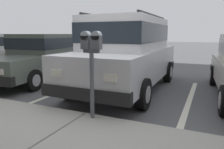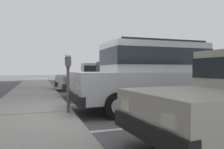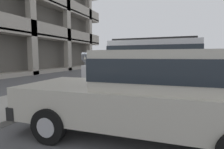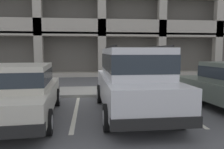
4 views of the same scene
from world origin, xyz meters
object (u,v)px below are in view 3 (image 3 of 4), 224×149
Objects in this scene: red_sedan at (145,91)px; blue_coupe at (166,65)px; parking_meter_near at (85,62)px; dark_hatchback at (164,68)px; silver_suv at (153,67)px.

red_sedan and blue_coupe have the same top height.
blue_coupe is (9.66, 0.41, 0.00)m from red_sedan.
red_sedan is at bearing -134.25° from parking_meter_near.
blue_coupe is at bearing -2.30° from dark_hatchback.
silver_suv reaches higher than parking_meter_near.
silver_suv is at bearing 2.22° from red_sedan.
dark_hatchback and blue_coupe have the same top height.
red_sedan is (-3.15, -0.33, -0.27)m from silver_suv.
parking_meter_near is at bearing 96.89° from silver_suv.
silver_suv is 2.59m from parking_meter_near.
red_sedan is at bearing 176.22° from dark_hatchback.
dark_hatchback is 3.14× the size of parking_meter_near.
red_sedan is 9.67m from blue_coupe.
dark_hatchback is at bearing -2.52° from silver_suv.
dark_hatchback is (3.21, -0.12, -0.27)m from silver_suv.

